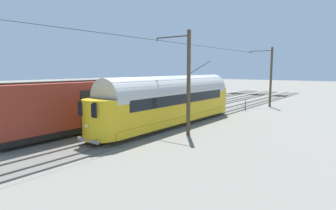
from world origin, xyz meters
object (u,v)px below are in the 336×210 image
object	(u,v)px
vintage_streetcar	(172,100)
catenary_pole_mid_near	(188,81)
switch_stand	(245,105)
boxcar_adjacent	(81,105)
catenary_pole_foreground	(270,76)

from	to	relation	value
vintage_streetcar	catenary_pole_mid_near	xyz separation A→B (m)	(-2.86, 2.04, 1.74)
vintage_streetcar	catenary_pole_mid_near	size ratio (longest dim) A/B	2.33
switch_stand	vintage_streetcar	bearing A→B (deg)	82.99
catenary_pole_mid_near	vintage_streetcar	bearing A→B (deg)	-35.48
boxcar_adjacent	switch_stand	world-z (taller)	boxcar_adjacent
catenary_pole_foreground	catenary_pole_mid_near	world-z (taller)	same
boxcar_adjacent	catenary_pole_mid_near	xyz separation A→B (m)	(-7.07, -4.11, 1.84)
boxcar_adjacent	vintage_streetcar	bearing A→B (deg)	-124.44
vintage_streetcar	catenary_pole_foreground	bearing A→B (deg)	-99.18
boxcar_adjacent	switch_stand	size ratio (longest dim) A/B	10.66
catenary_pole_mid_near	switch_stand	size ratio (longest dim) A/B	6.19
catenary_pole_mid_near	switch_stand	world-z (taller)	catenary_pole_mid_near
vintage_streetcar	switch_stand	world-z (taller)	vintage_streetcar
switch_stand	boxcar_adjacent	bearing A→B (deg)	72.98
boxcar_adjacent	catenary_pole_mid_near	distance (m)	8.38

